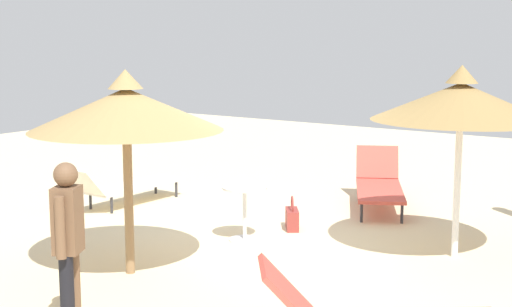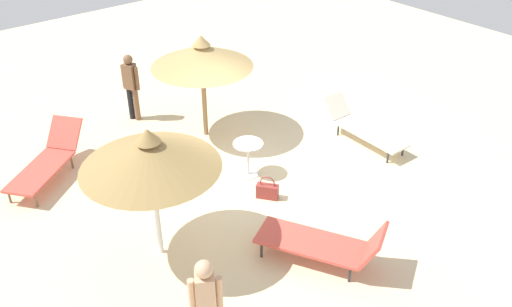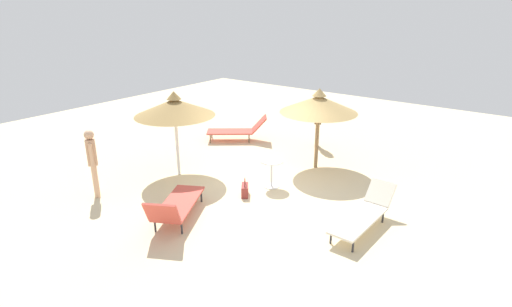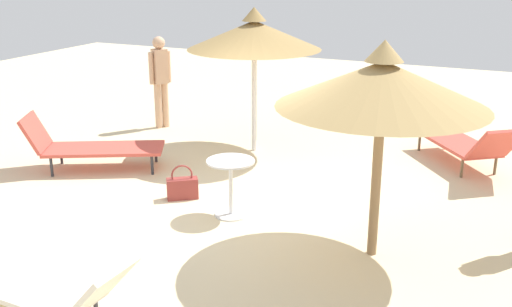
{
  "view_description": "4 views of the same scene",
  "coord_description": "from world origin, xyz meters",
  "px_view_note": "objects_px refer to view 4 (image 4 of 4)",
  "views": [
    {
      "loc": [
        -8.04,
        -5.54,
        2.77
      ],
      "look_at": [
        0.48,
        0.38,
        1.1
      ],
      "focal_mm": 53.17,
      "sensor_mm": 36.0,
      "label": 1
    },
    {
      "loc": [
        7.27,
        -5.56,
        6.33
      ],
      "look_at": [
        0.39,
        0.1,
        0.74
      ],
      "focal_mm": 38.55,
      "sensor_mm": 36.0,
      "label": 2
    },
    {
      "loc": [
        8.09,
        5.8,
        4.54
      ],
      "look_at": [
        -0.15,
        -0.39,
        0.75
      ],
      "focal_mm": 28.48,
      "sensor_mm": 36.0,
      "label": 3
    },
    {
      "loc": [
        -3.3,
        6.56,
        3.16
      ],
      "look_at": [
        -0.3,
        0.09,
        0.83
      ],
      "focal_mm": 42.65,
      "sensor_mm": 36.0,
      "label": 4
    }
  ],
  "objects_px": {
    "parasol_umbrella_back": "(254,35)",
    "lounge_chair_front": "(467,143)",
    "lounge_chair_center": "(89,145)",
    "parasol_umbrella_far_right": "(382,84)",
    "person_standing_edge": "(160,76)",
    "handbag": "(182,187)",
    "lounge_chair_near_right": "(34,284)",
    "side_table_round": "(231,178)"
  },
  "relations": [
    {
      "from": "parasol_umbrella_far_right",
      "to": "lounge_chair_near_right",
      "type": "xyz_separation_m",
      "value": [
        2.45,
        2.53,
        -1.57
      ]
    },
    {
      "from": "lounge_chair_front",
      "to": "handbag",
      "type": "bearing_deg",
      "value": 41.24
    },
    {
      "from": "person_standing_edge",
      "to": "handbag",
      "type": "xyz_separation_m",
      "value": [
        -2.26,
        2.95,
        -0.83
      ]
    },
    {
      "from": "parasol_umbrella_far_right",
      "to": "lounge_chair_center",
      "type": "xyz_separation_m",
      "value": [
        4.68,
        -0.92,
        -1.52
      ]
    },
    {
      "from": "lounge_chair_center",
      "to": "person_standing_edge",
      "type": "xyz_separation_m",
      "value": [
        0.33,
        -2.53,
        0.6
      ]
    },
    {
      "from": "side_table_round",
      "to": "parasol_umbrella_back",
      "type": "bearing_deg",
      "value": -71.15
    },
    {
      "from": "lounge_chair_center",
      "to": "person_standing_edge",
      "type": "height_order",
      "value": "person_standing_edge"
    },
    {
      "from": "parasol_umbrella_back",
      "to": "lounge_chair_front",
      "type": "relative_size",
      "value": 1.16
    },
    {
      "from": "parasol_umbrella_back",
      "to": "person_standing_edge",
      "type": "bearing_deg",
      "value": -14.66
    },
    {
      "from": "lounge_chair_front",
      "to": "side_table_round",
      "type": "distance_m",
      "value": 4.01
    },
    {
      "from": "parasol_umbrella_far_right",
      "to": "lounge_chair_near_right",
      "type": "relative_size",
      "value": 1.09
    },
    {
      "from": "handbag",
      "to": "side_table_round",
      "type": "relative_size",
      "value": 0.65
    },
    {
      "from": "parasol_umbrella_far_right",
      "to": "handbag",
      "type": "xyz_separation_m",
      "value": [
        2.75,
        -0.5,
        -1.75
      ]
    },
    {
      "from": "lounge_chair_near_right",
      "to": "side_table_round",
      "type": "height_order",
      "value": "lounge_chair_near_right"
    },
    {
      "from": "lounge_chair_near_right",
      "to": "handbag",
      "type": "distance_m",
      "value": 3.04
    },
    {
      "from": "handbag",
      "to": "parasol_umbrella_back",
      "type": "bearing_deg",
      "value": -89.27
    },
    {
      "from": "person_standing_edge",
      "to": "parasol_umbrella_back",
      "type": "bearing_deg",
      "value": 165.34
    },
    {
      "from": "parasol_umbrella_back",
      "to": "handbag",
      "type": "relative_size",
      "value": 4.93
    },
    {
      "from": "parasol_umbrella_back",
      "to": "lounge_chair_near_right",
      "type": "xyz_separation_m",
      "value": [
        -0.33,
        5.39,
        -1.6
      ]
    },
    {
      "from": "parasol_umbrella_back",
      "to": "lounge_chair_front",
      "type": "xyz_separation_m",
      "value": [
        -3.37,
        -0.55,
        -1.54
      ]
    },
    {
      "from": "side_table_round",
      "to": "lounge_chair_center",
      "type": "bearing_deg",
      "value": -12.95
    },
    {
      "from": "parasol_umbrella_far_right",
      "to": "handbag",
      "type": "height_order",
      "value": "parasol_umbrella_far_right"
    },
    {
      "from": "parasol_umbrella_far_right",
      "to": "side_table_round",
      "type": "relative_size",
      "value": 3.2
    },
    {
      "from": "lounge_chair_center",
      "to": "parasol_umbrella_far_right",
      "type": "bearing_deg",
      "value": 168.91
    },
    {
      "from": "parasol_umbrella_far_right",
      "to": "lounge_chair_front",
      "type": "bearing_deg",
      "value": -99.73
    },
    {
      "from": "lounge_chair_center",
      "to": "lounge_chair_near_right",
      "type": "distance_m",
      "value": 4.1
    },
    {
      "from": "lounge_chair_center",
      "to": "handbag",
      "type": "bearing_deg",
      "value": 167.66
    },
    {
      "from": "lounge_chair_center",
      "to": "handbag",
      "type": "relative_size",
      "value": 4.42
    },
    {
      "from": "lounge_chair_near_right",
      "to": "side_table_round",
      "type": "relative_size",
      "value": 2.93
    },
    {
      "from": "person_standing_edge",
      "to": "side_table_round",
      "type": "distance_m",
      "value": 4.47
    },
    {
      "from": "person_standing_edge",
      "to": "side_table_round",
      "type": "bearing_deg",
      "value": 134.44
    },
    {
      "from": "parasol_umbrella_back",
      "to": "handbag",
      "type": "xyz_separation_m",
      "value": [
        -0.03,
        2.37,
        -1.78
      ]
    },
    {
      "from": "parasol_umbrella_far_right",
      "to": "lounge_chair_front",
      "type": "relative_size",
      "value": 1.15
    },
    {
      "from": "lounge_chair_near_right",
      "to": "person_standing_edge",
      "type": "bearing_deg",
      "value": -66.84
    },
    {
      "from": "parasol_umbrella_far_right",
      "to": "side_table_round",
      "type": "bearing_deg",
      "value": -8.33
    },
    {
      "from": "lounge_chair_center",
      "to": "person_standing_edge",
      "type": "bearing_deg",
      "value": -82.53
    },
    {
      "from": "parasol_umbrella_back",
      "to": "lounge_chair_front",
      "type": "distance_m",
      "value": 3.74
    },
    {
      "from": "side_table_round",
      "to": "lounge_chair_front",
      "type": "bearing_deg",
      "value": -128.31
    },
    {
      "from": "parasol_umbrella_far_right",
      "to": "lounge_chair_center",
      "type": "height_order",
      "value": "parasol_umbrella_far_right"
    },
    {
      "from": "person_standing_edge",
      "to": "handbag",
      "type": "height_order",
      "value": "person_standing_edge"
    },
    {
      "from": "parasol_umbrella_far_right",
      "to": "side_table_round",
      "type": "distance_m",
      "value": 2.38
    },
    {
      "from": "lounge_chair_front",
      "to": "side_table_round",
      "type": "relative_size",
      "value": 2.79
    }
  ]
}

